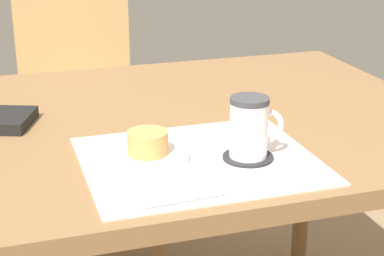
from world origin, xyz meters
TOP-DOWN VIEW (x-y plane):
  - dining_table at (0.00, 0.00)m, footprint 1.19×0.91m
  - wooden_chair at (-0.08, 0.81)m, footprint 0.44×0.44m
  - placemat at (-0.02, -0.25)m, footprint 0.41×0.35m
  - pastry_plate at (-0.11, -0.23)m, footprint 0.15×0.15m
  - pastry at (-0.11, -0.23)m, footprint 0.07×0.07m
  - coffee_coaster at (0.06, -0.27)m, footprint 0.09×0.09m
  - coffee_mug at (0.07, -0.27)m, footprint 0.10×0.07m
  - teaspoon at (-0.09, -0.41)m, footprint 0.13×0.02m

SIDE VIEW (x-z plane):
  - wooden_chair at x=-0.08m, z-range 0.04..0.99m
  - dining_table at x=0.00m, z-range 0.28..0.99m
  - placemat at x=-0.02m, z-range 0.71..0.71m
  - coffee_coaster at x=0.06m, z-range 0.71..0.72m
  - teaspoon at x=-0.09m, z-range 0.71..0.72m
  - pastry_plate at x=-0.11m, z-range 0.71..0.72m
  - pastry at x=-0.11m, z-range 0.72..0.77m
  - coffee_mug at x=0.07m, z-range 0.72..0.83m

